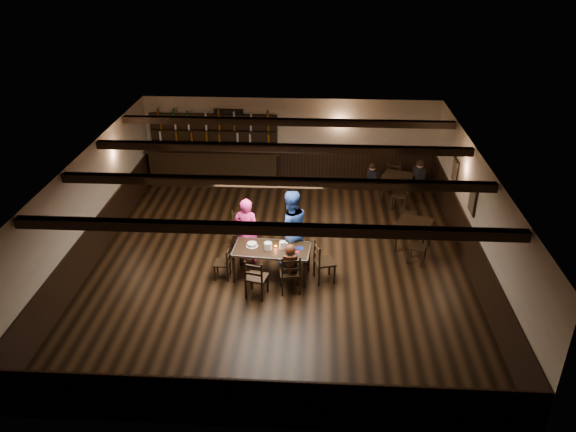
# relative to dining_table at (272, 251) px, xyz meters

# --- Properties ---
(ground) EXTENTS (10.00, 10.00, 0.00)m
(ground) POSITION_rel_dining_table_xyz_m (0.15, 0.54, -0.68)
(ground) COLOR black
(ground) RESTS_ON ground
(room_shell) EXTENTS (9.02, 10.02, 2.71)m
(room_shell) POSITION_rel_dining_table_xyz_m (0.16, 0.58, 1.06)
(room_shell) COLOR beige
(room_shell) RESTS_ON ground
(dining_table) EXTENTS (1.80, 1.01, 0.75)m
(dining_table) POSITION_rel_dining_table_xyz_m (0.00, 0.00, 0.00)
(dining_table) COLOR black
(dining_table) RESTS_ON ground
(chair_near_left) EXTENTS (0.53, 0.52, 0.94)m
(chair_near_left) POSITION_rel_dining_table_xyz_m (-0.29, -0.85, -0.13)
(chair_near_left) COLOR black
(chair_near_left) RESTS_ON ground
(chair_near_right) EXTENTS (0.51, 0.50, 0.96)m
(chair_near_right) POSITION_rel_dining_table_xyz_m (0.46, -0.64, -0.12)
(chair_near_right) COLOR black
(chair_near_right) RESTS_ON ground
(chair_end_left) EXTENTS (0.36, 0.38, 0.78)m
(chair_end_left) POSITION_rel_dining_table_xyz_m (-1.07, -0.11, -0.23)
(chair_end_left) COLOR black
(chair_end_left) RESTS_ON ground
(chair_end_right) EXTENTS (0.55, 0.56, 0.97)m
(chair_end_right) POSITION_rel_dining_table_xyz_m (1.13, -0.11, -0.11)
(chair_end_right) COLOR black
(chair_end_right) RESTS_ON ground
(chair_far_pushed) EXTENTS (0.54, 0.52, 1.00)m
(chair_far_pushed) POSITION_rel_dining_table_xyz_m (-0.87, 1.29, -0.10)
(chair_far_pushed) COLOR black
(chair_far_pushed) RESTS_ON ground
(woman_pink) EXTENTS (0.67, 0.50, 1.68)m
(woman_pink) POSITION_rel_dining_table_xyz_m (-0.64, 0.63, 0.16)
(woman_pink) COLOR #FF3694
(woman_pink) RESTS_ON ground
(man_blue) EXTENTS (1.13, 1.02, 1.92)m
(man_blue) POSITION_rel_dining_table_xyz_m (0.39, 0.59, 0.28)
(man_blue) COLOR navy
(man_blue) RESTS_ON ground
(seated_person) EXTENTS (0.31, 0.47, 0.76)m
(seated_person) POSITION_rel_dining_table_xyz_m (0.45, -0.58, 0.12)
(seated_person) COLOR black
(seated_person) RESTS_ON ground
(cake) EXTENTS (0.27, 0.27, 0.09)m
(cake) POSITION_rel_dining_table_xyz_m (-0.46, 0.07, 0.11)
(cake) COLOR white
(cake) RESTS_ON dining_table
(plate_stack_a) EXTENTS (0.17, 0.17, 0.16)m
(plate_stack_a) POSITION_rel_dining_table_xyz_m (-0.08, -0.03, 0.15)
(plate_stack_a) COLOR white
(plate_stack_a) RESTS_ON dining_table
(plate_stack_b) EXTENTS (0.14, 0.14, 0.17)m
(plate_stack_b) POSITION_rel_dining_table_xyz_m (0.25, 0.02, 0.16)
(plate_stack_b) COLOR white
(plate_stack_b) RESTS_ON dining_table
(tea_light) EXTENTS (0.05, 0.05, 0.06)m
(tea_light) POSITION_rel_dining_table_xyz_m (0.09, 0.05, 0.09)
(tea_light) COLOR #A5A8AD
(tea_light) RESTS_ON dining_table
(salt_shaker) EXTENTS (0.04, 0.04, 0.09)m
(salt_shaker) POSITION_rel_dining_table_xyz_m (0.39, -0.06, 0.12)
(salt_shaker) COLOR silver
(salt_shaker) RESTS_ON dining_table
(pepper_shaker) EXTENTS (0.04, 0.04, 0.10)m
(pepper_shaker) POSITION_rel_dining_table_xyz_m (0.43, -0.09, 0.12)
(pepper_shaker) COLOR #A5A8AD
(pepper_shaker) RESTS_ON dining_table
(drink_glass) EXTENTS (0.07, 0.07, 0.11)m
(drink_glass) POSITION_rel_dining_table_xyz_m (0.32, 0.07, 0.13)
(drink_glass) COLOR silver
(drink_glass) RESTS_ON dining_table
(menu_red) EXTENTS (0.30, 0.24, 0.00)m
(menu_red) POSITION_rel_dining_table_xyz_m (0.49, -0.11, 0.07)
(menu_red) COLOR maroon
(menu_red) RESTS_ON dining_table
(menu_blue) EXTENTS (0.28, 0.21, 0.00)m
(menu_blue) POSITION_rel_dining_table_xyz_m (0.59, 0.03, 0.07)
(menu_blue) COLOR #0E1648
(menu_blue) RESTS_ON dining_table
(bar_counter) EXTENTS (4.13, 0.70, 2.20)m
(bar_counter) POSITION_rel_dining_table_xyz_m (-2.23, 5.26, 0.04)
(bar_counter) COLOR black
(bar_counter) RESTS_ON ground
(back_table_a) EXTENTS (1.07, 1.07, 0.75)m
(back_table_a) POSITION_rel_dining_table_xyz_m (3.43, 1.47, -0.03)
(back_table_a) COLOR black
(back_table_a) RESTS_ON ground
(back_table_b) EXTENTS (1.11, 1.11, 0.75)m
(back_table_b) POSITION_rel_dining_table_xyz_m (3.36, 4.40, -0.03)
(back_table_b) COLOR black
(back_table_b) RESTS_ON ground
(bg_patron_left) EXTENTS (0.23, 0.35, 0.69)m
(bg_patron_left) POSITION_rel_dining_table_xyz_m (2.59, 4.29, 0.12)
(bg_patron_left) COLOR black
(bg_patron_left) RESTS_ON ground
(bg_patron_right) EXTENTS (0.31, 0.42, 0.77)m
(bg_patron_right) POSITION_rel_dining_table_xyz_m (3.97, 4.41, 0.17)
(bg_patron_right) COLOR black
(bg_patron_right) RESTS_ON ground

